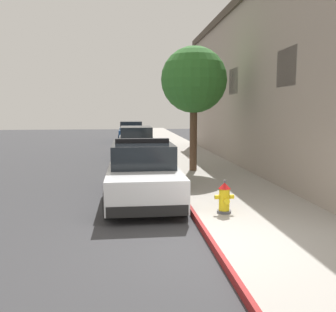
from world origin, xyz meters
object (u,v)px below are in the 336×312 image
object	(u,v)px
police_cruiser	(143,172)
street_tree	(194,81)
parked_car_silver_ahead	(136,142)
fire_hydrant	(224,198)
parked_car_dark_far	(131,132)

from	to	relation	value
police_cruiser	street_tree	xyz separation A→B (m)	(2.11, 3.70, 2.81)
parked_car_silver_ahead	fire_hydrant	size ratio (longest dim) A/B	6.37
police_cruiser	fire_hydrant	world-z (taller)	police_cruiser
police_cruiser	parked_car_dark_far	world-z (taller)	police_cruiser
fire_hydrant	street_tree	distance (m)	6.60
police_cruiser	parked_car_silver_ahead	distance (m)	9.59
police_cruiser	fire_hydrant	bearing A→B (deg)	-50.50
parked_car_dark_far	street_tree	world-z (taller)	street_tree
parked_car_silver_ahead	parked_car_dark_far	distance (m)	9.05
parked_car_silver_ahead	police_cruiser	bearing A→B (deg)	-90.39
police_cruiser	fire_hydrant	xyz separation A→B (m)	(1.76, -2.13, -0.25)
parked_car_silver_ahead	street_tree	bearing A→B (deg)	-70.85
police_cruiser	parked_car_silver_ahead	size ratio (longest dim) A/B	1.00
parked_car_silver_ahead	street_tree	distance (m)	6.84
street_tree	fire_hydrant	bearing A→B (deg)	-93.47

